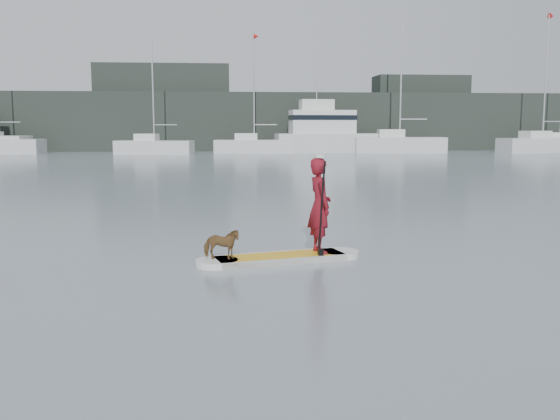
{
  "coord_description": "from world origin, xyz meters",
  "views": [
    {
      "loc": [
        -3.56,
        -14.06,
        2.6
      ],
      "look_at": [
        -2.52,
        -2.3,
        1.0
      ],
      "focal_mm": 40.0,
      "sensor_mm": 36.0,
      "label": 1
    }
  ],
  "objects": [
    {
      "name": "paddle",
      "position": [
        -1.73,
        -2.44,
        0.8
      ],
      "size": [
        0.11,
        0.3,
        2.0
      ],
      "rotation": [
        0.0,
        0.0,
        0.25
      ],
      "color": "black",
      "rests_on": "ground"
    },
    {
      "name": "ground",
      "position": [
        0.0,
        0.0,
        0.0
      ],
      "size": [
        140.0,
        140.0,
        0.0
      ],
      "primitive_type": "plane",
      "color": "slate",
      "rests_on": "ground"
    },
    {
      "name": "shore_mass",
      "position": [
        0.0,
        53.0,
        3.0
      ],
      "size": [
        90.0,
        6.0,
        6.0
      ],
      "primitive_type": "cube",
      "color": "#202823",
      "rests_on": "ground"
    },
    {
      "name": "sailboat_e",
      "position": [
        13.16,
        44.95,
        0.89
      ],
      "size": [
        8.81,
        3.64,
        12.43
      ],
      "rotation": [
        0.0,
        0.0,
        -0.1
      ],
      "color": "silver",
      "rests_on": "ground"
    },
    {
      "name": "motor_yacht_a",
      "position": [
        6.55,
        46.56,
        1.89
      ],
      "size": [
        11.41,
        4.12,
        6.74
      ],
      "rotation": [
        0.0,
        0.0,
        0.06
      ],
      "color": "silver",
      "rests_on": "ground"
    },
    {
      "name": "paddleboard",
      "position": [
        -2.52,
        -2.3,
        0.06
      ],
      "size": [
        3.22,
        1.41,
        0.12
      ],
      "rotation": [
        0.0,
        0.0,
        0.25
      ],
      "color": "#EDB016",
      "rests_on": "ground"
    },
    {
      "name": "paddler",
      "position": [
        -1.72,
        -2.1,
        1.05
      ],
      "size": [
        0.55,
        0.74,
        1.86
      ],
      "primitive_type": "imported",
      "rotation": [
        0.0,
        0.0,
        1.74
      ],
      "color": "maroon",
      "rests_on": "paddleboard"
    },
    {
      "name": "white_cap",
      "position": [
        -1.72,
        -2.1,
        2.02
      ],
      "size": [
        0.22,
        0.22,
        0.07
      ],
      "primitive_type": "cylinder",
      "color": "silver",
      "rests_on": "paddler"
    },
    {
      "name": "shore_building_west",
      "position": [
        -10.0,
        54.0,
        4.5
      ],
      "size": [
        14.0,
        4.0,
        9.0
      ],
      "primitive_type": "cube",
      "color": "#202823",
      "rests_on": "ground"
    },
    {
      "name": "sailboat_g",
      "position": [
        30.24,
        46.7,
        0.81
      ],
      "size": [
        8.21,
        3.19,
        11.59
      ],
      "rotation": [
        0.0,
        0.0,
        -0.1
      ],
      "color": "silver",
      "rests_on": "ground"
    },
    {
      "name": "dog",
      "position": [
        -3.64,
        -2.58,
        0.41
      ],
      "size": [
        0.72,
        0.4,
        0.58
      ],
      "primitive_type": "imported",
      "rotation": [
        0.0,
        0.0,
        1.44
      ],
      "color": "brown",
      "rests_on": "paddleboard"
    },
    {
      "name": "shore_building_east",
      "position": [
        18.0,
        54.0,
        4.0
      ],
      "size": [
        10.0,
        4.0,
        8.0
      ],
      "primitive_type": "cube",
      "color": "#202823",
      "rests_on": "ground"
    },
    {
      "name": "sailboat_f",
      "position": [
        27.23,
        44.44,
        0.89
      ],
      "size": [
        9.16,
        4.36,
        13.19
      ],
      "rotation": [
        0.0,
        0.0,
        0.21
      ],
      "color": "silver",
      "rests_on": "ground"
    },
    {
      "name": "sailboat_d",
      "position": [
        -0.79,
        45.56,
        0.79
      ],
      "size": [
        7.72,
        3.04,
        11.1
      ],
      "rotation": [
        0.0,
        0.0,
        -0.1
      ],
      "color": "silver",
      "rests_on": "ground"
    },
    {
      "name": "sailboat_c",
      "position": [
        -10.0,
        43.86,
        0.74
      ],
      "size": [
        7.25,
        3.45,
        9.99
      ],
      "rotation": [
        0.0,
        0.0,
        -0.17
      ],
      "color": "silver",
      "rests_on": "ground"
    }
  ]
}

